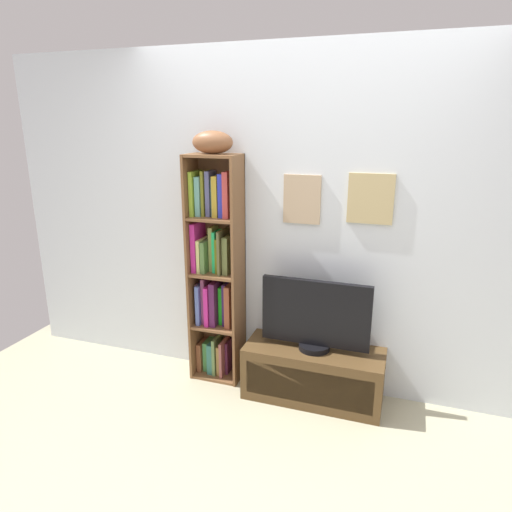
% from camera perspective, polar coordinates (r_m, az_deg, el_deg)
% --- Properties ---
extents(ground, '(5.20, 5.20, 0.04)m').
position_cam_1_polar(ground, '(2.87, -0.43, -26.72)').
color(ground, '#A9A588').
extents(back_wall, '(4.80, 0.08, 2.46)m').
position_cam_1_polar(back_wall, '(3.26, 6.10, 3.76)').
color(back_wall, silver).
rests_on(back_wall, ground).
extents(bookshelf, '(0.38, 0.25, 1.73)m').
position_cam_1_polar(bookshelf, '(3.44, -5.11, -2.14)').
color(bookshelf, brown).
rests_on(bookshelf, ground).
extents(football, '(0.30, 0.16, 0.16)m').
position_cam_1_polar(football, '(3.23, -5.49, 14.03)').
color(football, brown).
rests_on(football, bookshelf).
extents(tv_stand, '(0.99, 0.38, 0.39)m').
position_cam_1_polar(tv_stand, '(3.41, 7.17, -14.45)').
color(tv_stand, '#51391E').
rests_on(tv_stand, ground).
extents(television, '(0.76, 0.22, 0.51)m').
position_cam_1_polar(television, '(3.21, 7.47, -7.51)').
color(television, black).
rests_on(television, tv_stand).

